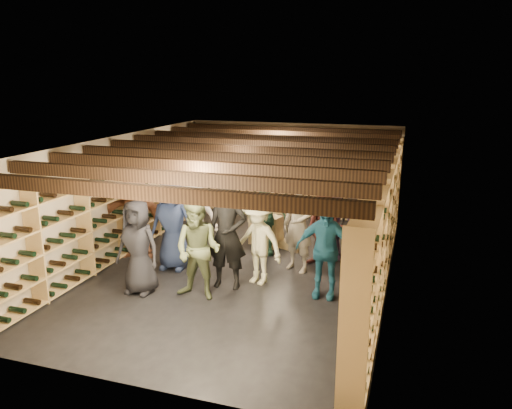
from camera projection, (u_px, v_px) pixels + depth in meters
The scene contains 23 objects.
ground at pixel (242, 266), 9.64m from camera, with size 8.00×8.00×0.00m, color black.
walls at pixel (241, 207), 9.34m from camera, with size 5.52×8.02×2.40m.
ceiling at pixel (241, 143), 9.04m from camera, with size 5.50×8.00×0.01m, color beige.
ceiling_joists at pixel (241, 150), 9.07m from camera, with size 5.40×7.12×0.18m.
wine_rack_left at pixel (122, 202), 10.14m from camera, with size 0.32×7.50×2.15m.
wine_rack_right at pixel (381, 225), 8.61m from camera, with size 0.32×7.50×2.15m.
wine_rack_back at pixel (291, 175), 12.90m from camera, with size 4.70×0.30×2.15m.
crate_stack_left at pixel (269, 231), 10.70m from camera, with size 0.57×0.46×0.68m.
crate_stack_right at pixel (259, 227), 10.97m from camera, with size 0.57×0.46×0.68m.
crate_loose at pixel (292, 245), 10.61m from camera, with size 0.50×0.33×0.17m, color tan.
person_0 at pixel (138, 247), 8.32m from camera, with size 0.79×0.51×1.62m, color black.
person_1 at pixel (227, 235), 8.50m from camera, with size 0.69×0.45×1.89m, color black.
person_2 at pixel (198, 250), 8.10m from camera, with size 0.81×0.63×1.67m, color #58643F.
person_3 at pixel (258, 242), 8.70m from camera, with size 0.99×0.57×1.53m, color beige.
person_4 at pixel (325, 250), 8.16m from camera, with size 0.96×0.40×1.64m, color navy.
person_5 at pixel (136, 214), 9.92m from camera, with size 1.66×0.53×1.80m, color brown.
person_6 at pixel (172, 224), 9.37m from camera, with size 0.85×0.56×1.75m, color navy.
person_7 at pixel (299, 225), 9.25m from camera, with size 0.65×0.43×1.78m, color gray.
person_8 at pixel (325, 229), 9.46m from camera, with size 0.73×0.57×1.50m, color #4E221F.
person_9 at pixel (194, 216), 10.01m from camera, with size 1.10×0.63×1.70m, color #9D958F.
person_10 at pixel (264, 218), 10.15m from camera, with size 0.91×0.38×1.55m, color #214736.
person_11 at pixel (330, 219), 9.96m from camera, with size 1.47×0.47×1.59m, color slate.
person_12 at pixel (363, 214), 9.98m from camera, with size 0.87×0.56×1.77m, color #2E2F33.
Camera 1 is at (3.05, -8.50, 3.60)m, focal length 35.00 mm.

